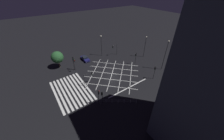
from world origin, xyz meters
TOP-DOWN VIEW (x-y plane):
  - ground_plane at (0.00, 0.00)m, footprint 200.00×200.00m
  - road_markings at (0.34, -8.44)m, footprint 18.55×25.34m
  - traffic_light_sw_main at (-7.26, -8.22)m, footprint 1.93×0.36m
  - traffic_light_sw_cross at (-7.81, -8.10)m, footprint 0.36×0.39m
  - traffic_light_ne_cross at (8.48, 7.82)m, footprint 0.36×0.39m
  - traffic_light_median_north at (0.25, 8.81)m, footprint 0.36×0.39m
  - traffic_light_nw_cross at (-8.82, 7.24)m, footprint 0.36×2.11m
  - traffic_light_se_cross at (7.82, -8.77)m, footprint 0.36×0.39m
  - traffic_light_se_main at (7.74, -7.98)m, footprint 0.39×0.36m
  - traffic_light_median_south at (0.55, -7.47)m, footprint 0.36×2.50m
  - street_lamp_east at (-1.92, 15.06)m, footprint 0.42×0.42m
  - street_lamp_west at (-11.23, 3.31)m, footprint 0.48×0.48m
  - street_lamp_far at (6.83, 13.70)m, footprint 0.41×0.41m
  - street_tree_near at (-12.16, -11.51)m, footprint 3.58×3.58m
  - waiting_car at (-11.64, -3.09)m, footprint 4.23×1.70m
  - pedestrian_railing at (9.00, -6.28)m, footprint 6.16×8.81m

SIDE VIEW (x-z plane):
  - ground_plane at x=0.00m, z-range 0.00..0.00m
  - road_markings at x=0.34m, z-range 0.00..0.01m
  - waiting_car at x=-11.64m, z-range -0.04..1.30m
  - pedestrian_railing at x=9.00m, z-range 0.14..1.19m
  - traffic_light_se_main at x=7.74m, z-range 0.73..4.09m
  - traffic_light_median_south at x=0.55m, z-range 0.86..4.52m
  - traffic_light_ne_cross at x=8.48m, z-range 0.87..4.92m
  - traffic_light_nw_cross at x=-8.82m, z-range 0.93..5.00m
  - traffic_light_median_north at x=0.25m, z-range 0.90..5.08m
  - traffic_light_se_cross at x=7.82m, z-range 0.90..5.10m
  - traffic_light_sw_cross at x=-7.81m, z-range 0.96..5.48m
  - traffic_light_sw_main at x=-7.26m, z-range 1.00..5.45m
  - street_tree_near at x=-12.16m, z-range 0.87..6.21m
  - street_lamp_east at x=-1.92m, z-range 1.14..8.67m
  - street_lamp_west at x=-11.23m, z-range 1.43..8.95m
  - street_lamp_far at x=6.83m, z-range 1.15..10.41m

